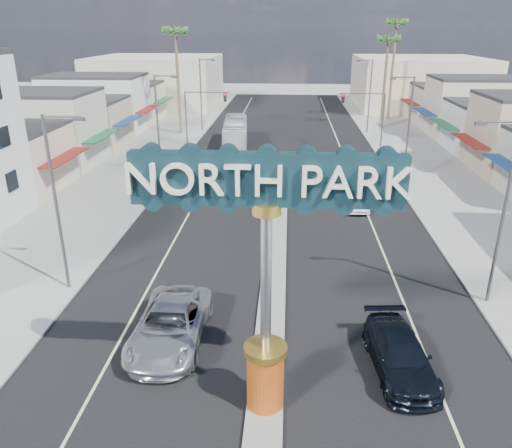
# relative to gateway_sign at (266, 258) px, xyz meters

# --- Properties ---
(ground) EXTENTS (160.00, 160.00, 0.00)m
(ground) POSITION_rel_gateway_sign_xyz_m (0.00, 28.02, -5.93)
(ground) COLOR gray
(ground) RESTS_ON ground
(road) EXTENTS (20.00, 120.00, 0.01)m
(road) POSITION_rel_gateway_sign_xyz_m (0.00, 28.02, -5.92)
(road) COLOR black
(road) RESTS_ON ground
(median_island) EXTENTS (1.30, 30.00, 0.16)m
(median_island) POSITION_rel_gateway_sign_xyz_m (0.00, 12.02, -5.85)
(median_island) COLOR gray
(median_island) RESTS_ON ground
(sidewalk_left) EXTENTS (8.00, 120.00, 0.12)m
(sidewalk_left) POSITION_rel_gateway_sign_xyz_m (-14.00, 28.02, -5.87)
(sidewalk_left) COLOR gray
(sidewalk_left) RESTS_ON ground
(sidewalk_right) EXTENTS (8.00, 120.00, 0.12)m
(sidewalk_right) POSITION_rel_gateway_sign_xyz_m (14.00, 28.02, -5.87)
(sidewalk_right) COLOR gray
(sidewalk_right) RESTS_ON ground
(storefront_row_left) EXTENTS (12.00, 42.00, 6.00)m
(storefront_row_left) POSITION_rel_gateway_sign_xyz_m (-24.00, 41.02, -2.93)
(storefront_row_left) COLOR beige
(storefront_row_left) RESTS_ON ground
(storefront_row_right) EXTENTS (12.00, 42.00, 6.00)m
(storefront_row_right) POSITION_rel_gateway_sign_xyz_m (24.00, 41.02, -2.93)
(storefront_row_right) COLOR #B7B29E
(storefront_row_right) RESTS_ON ground
(backdrop_far_left) EXTENTS (20.00, 20.00, 8.00)m
(backdrop_far_left) POSITION_rel_gateway_sign_xyz_m (-22.00, 73.02, -1.93)
(backdrop_far_left) COLOR #B7B29E
(backdrop_far_left) RESTS_ON ground
(backdrop_far_right) EXTENTS (20.00, 20.00, 8.00)m
(backdrop_far_right) POSITION_rel_gateway_sign_xyz_m (22.00, 73.02, -1.93)
(backdrop_far_right) COLOR beige
(backdrop_far_right) RESTS_ON ground
(gateway_sign) EXTENTS (8.20, 1.50, 9.15)m
(gateway_sign) POSITION_rel_gateway_sign_xyz_m (0.00, 0.00, 0.00)
(gateway_sign) COLOR #C1360E
(gateway_sign) RESTS_ON median_island
(traffic_signal_left) EXTENTS (5.09, 0.45, 6.00)m
(traffic_signal_left) POSITION_rel_gateway_sign_xyz_m (-9.18, 42.02, -1.65)
(traffic_signal_left) COLOR #47474C
(traffic_signal_left) RESTS_ON ground
(traffic_signal_right) EXTENTS (5.09, 0.45, 6.00)m
(traffic_signal_right) POSITION_rel_gateway_sign_xyz_m (9.18, 42.02, -1.65)
(traffic_signal_right) COLOR #47474C
(traffic_signal_right) RESTS_ON ground
(streetlight_l_near) EXTENTS (2.03, 0.22, 9.00)m
(streetlight_l_near) POSITION_rel_gateway_sign_xyz_m (-10.43, 8.02, -0.86)
(streetlight_l_near) COLOR #47474C
(streetlight_l_near) RESTS_ON ground
(streetlight_l_mid) EXTENTS (2.03, 0.22, 9.00)m
(streetlight_l_mid) POSITION_rel_gateway_sign_xyz_m (-10.43, 28.02, -0.86)
(streetlight_l_mid) COLOR #47474C
(streetlight_l_mid) RESTS_ON ground
(streetlight_l_far) EXTENTS (2.03, 0.22, 9.00)m
(streetlight_l_far) POSITION_rel_gateway_sign_xyz_m (-10.43, 50.02, -0.86)
(streetlight_l_far) COLOR #47474C
(streetlight_l_far) RESTS_ON ground
(streetlight_r_near) EXTENTS (2.03, 0.22, 9.00)m
(streetlight_r_near) POSITION_rel_gateway_sign_xyz_m (10.43, 8.02, -0.86)
(streetlight_r_near) COLOR #47474C
(streetlight_r_near) RESTS_ON ground
(streetlight_r_mid) EXTENTS (2.03, 0.22, 9.00)m
(streetlight_r_mid) POSITION_rel_gateway_sign_xyz_m (10.43, 28.02, -0.86)
(streetlight_r_mid) COLOR #47474C
(streetlight_r_mid) RESTS_ON ground
(streetlight_r_far) EXTENTS (2.03, 0.22, 9.00)m
(streetlight_r_far) POSITION_rel_gateway_sign_xyz_m (10.43, 50.02, -0.86)
(streetlight_r_far) COLOR #47474C
(streetlight_r_far) RESTS_ON ground
(palm_left_far) EXTENTS (2.60, 2.60, 13.10)m
(palm_left_far) POSITION_rel_gateway_sign_xyz_m (-13.00, 48.02, 5.57)
(palm_left_far) COLOR brown
(palm_left_far) RESTS_ON ground
(palm_right_mid) EXTENTS (2.60, 2.60, 12.10)m
(palm_right_mid) POSITION_rel_gateway_sign_xyz_m (13.00, 54.02, 4.67)
(palm_right_mid) COLOR brown
(palm_right_mid) RESTS_ON ground
(palm_right_far) EXTENTS (2.60, 2.60, 14.10)m
(palm_right_far) POSITION_rel_gateway_sign_xyz_m (15.00, 60.02, 6.46)
(palm_right_far) COLOR brown
(palm_right_far) RESTS_ON ground
(suv_left) EXTENTS (2.91, 6.23, 1.72)m
(suv_left) POSITION_rel_gateway_sign_xyz_m (-4.25, 3.73, -5.07)
(suv_left) COLOR #BCBCC1
(suv_left) RESTS_ON ground
(suv_right) EXTENTS (2.56, 5.34, 1.50)m
(suv_right) POSITION_rel_gateway_sign_xyz_m (5.18, 2.40, -5.18)
(suv_right) COLOR black
(suv_right) RESTS_ON ground
(car_parked_left) EXTENTS (2.57, 5.01, 1.63)m
(car_parked_left) POSITION_rel_gateway_sign_xyz_m (-9.00, 29.52, -5.11)
(car_parked_left) COLOR slate
(car_parked_left) RESTS_ON ground
(car_parked_right) EXTENTS (1.79, 4.36, 1.41)m
(car_parked_right) POSITION_rel_gateway_sign_xyz_m (5.67, 21.57, -5.22)
(car_parked_right) COLOR silver
(car_parked_right) RESTS_ON ground
(city_bus) EXTENTS (3.41, 11.01, 3.02)m
(city_bus) POSITION_rel_gateway_sign_xyz_m (-5.39, 41.88, -4.42)
(city_bus) COLOR silver
(city_bus) RESTS_ON ground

